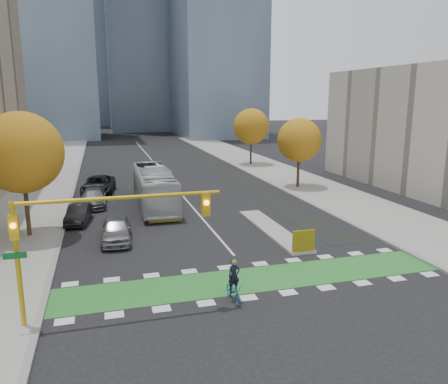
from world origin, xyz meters
TOP-DOWN VIEW (x-y plane):
  - ground at (0.00, 0.00)m, footprint 300.00×300.00m
  - sidewalk_west at (-13.50, 20.00)m, footprint 7.00×120.00m
  - sidewalk_east at (13.50, 20.00)m, footprint 7.00×120.00m
  - curb_west at (-10.00, 20.00)m, footprint 0.30×120.00m
  - curb_east at (10.00, 20.00)m, footprint 0.30×120.00m
  - bike_crossing at (0.00, 1.50)m, footprint 20.00×3.00m
  - centre_line at (0.00, 40.00)m, footprint 0.15×70.00m
  - bike_lane_paint at (7.50, 30.00)m, footprint 2.50×50.00m
  - median_island at (4.00, 9.00)m, footprint 1.60×10.00m
  - hazard_board at (4.00, 4.20)m, footprint 1.40×0.12m
  - tower_ne at (20.00, 85.00)m, footprint 18.00×24.00m
  - tower_far at (-4.00, 140.00)m, footprint 26.00×26.00m
  - tree_west at (-12.00, 12.00)m, footprint 5.20×5.20m
  - tree_east_near at (12.00, 22.00)m, footprint 4.40×4.40m
  - tree_east_far at (12.50, 38.00)m, footprint 4.80×4.80m
  - traffic_signal_west at (-7.93, -0.51)m, footprint 8.53×0.56m
  - cyclist at (-1.72, -0.50)m, footprint 0.73×1.75m
  - bus at (-3.00, 18.32)m, footprint 2.94×11.87m
  - parked_car_a at (-6.50, 9.62)m, footprint 2.13×4.72m
  - parked_car_b at (-9.00, 14.62)m, footprint 1.95×4.22m
  - parked_car_c at (-7.98, 19.62)m, footprint 2.12×5.03m
  - parked_car_d at (-7.57, 24.62)m, footprint 3.49×6.33m

SIDE VIEW (x-z plane):
  - ground at x=0.00m, z-range 0.00..0.00m
  - centre_line at x=0.00m, z-range 0.00..0.01m
  - bike_lane_paint at x=7.50m, z-range 0.00..0.01m
  - bike_crossing at x=0.00m, z-range 0.00..0.01m
  - sidewalk_west at x=-13.50m, z-range 0.00..0.15m
  - sidewalk_east at x=13.50m, z-range 0.00..0.15m
  - curb_west at x=-10.00m, z-range -0.01..0.15m
  - curb_east at x=10.00m, z-range -0.01..0.15m
  - median_island at x=4.00m, z-range 0.00..0.16m
  - cyclist at x=-1.72m, z-range -0.33..1.65m
  - parked_car_b at x=-9.00m, z-range 0.00..1.34m
  - parked_car_c at x=-7.98m, z-range 0.00..1.45m
  - parked_car_a at x=-6.50m, z-range 0.00..1.57m
  - hazard_board at x=4.00m, z-range 0.15..1.45m
  - parked_car_d at x=-7.57m, z-range 0.00..1.68m
  - bus at x=-3.00m, z-range 0.00..3.30m
  - traffic_signal_west at x=-7.93m, z-range 1.43..6.63m
  - tree_east_near at x=12.00m, z-range 1.33..8.40m
  - tree_east_far at x=12.50m, z-range 1.42..9.07m
  - tree_west at x=-12.00m, z-range 1.50..9.73m
  - tower_ne at x=20.00m, z-range 0.00..60.00m
  - tower_far at x=-4.00m, z-range 0.00..80.00m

